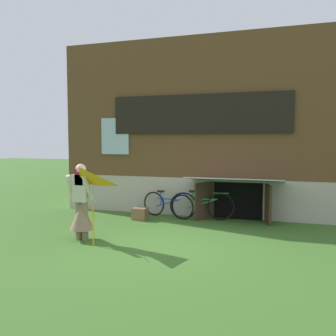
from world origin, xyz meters
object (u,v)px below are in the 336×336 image
(kite, at_px, (79,185))
(wooden_crate, at_px, (140,214))
(bicycle_blue, at_px, (168,205))
(bicycle_green, at_px, (202,206))
(person, at_px, (81,208))

(kite, bearing_deg, wooden_crate, 86.53)
(wooden_crate, bearing_deg, bicycle_blue, 36.65)
(bicycle_blue, bearing_deg, bicycle_green, 14.21)
(person, bearing_deg, bicycle_green, 74.46)
(bicycle_blue, bearing_deg, kite, -89.47)
(bicycle_blue, relative_size, wooden_crate, 4.14)
(bicycle_blue, xyz_separation_m, wooden_crate, (-0.65, -0.49, -0.21))
(bicycle_green, bearing_deg, bicycle_blue, 169.91)
(person, bearing_deg, wooden_crate, 100.30)
(person, distance_m, kite, 0.82)
(person, distance_m, bicycle_green, 3.50)
(bicycle_green, bearing_deg, wooden_crate, -173.49)
(person, xyz_separation_m, kite, (0.28, -0.52, 0.57))
(person, relative_size, bicycle_blue, 1.04)
(person, relative_size, kite, 1.10)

